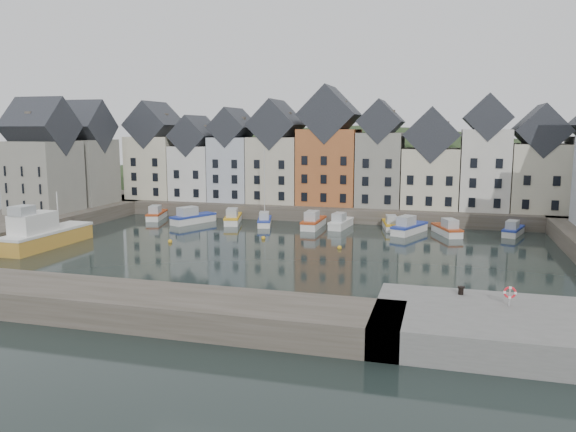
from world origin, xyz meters
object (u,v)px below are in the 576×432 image
at_px(boat_a, 156,214).
at_px(mooring_bollard, 461,290).
at_px(boat_d, 264,220).
at_px(large_vessel, 43,235).
at_px(life_ring_post, 510,293).

bearing_deg(boat_a, mooring_bollard, -53.97).
bearing_deg(boat_d, large_vessel, -148.64).
xyz_separation_m(large_vessel, life_ring_post, (47.98, -14.94, 1.35)).
bearing_deg(boat_d, mooring_bollard, -68.64).
xyz_separation_m(boat_d, mooring_bollard, (25.42, -34.00, 1.61)).
height_order(large_vessel, life_ring_post, large_vessel).
distance_m(boat_a, boat_d, 17.29).
relative_size(boat_d, mooring_bollard, 19.35).
relative_size(large_vessel, mooring_bollard, 22.16).
bearing_deg(boat_a, large_vessel, -110.80).
distance_m(boat_a, life_ring_post, 58.62).
relative_size(boat_a, life_ring_post, 4.91).
distance_m(boat_d, life_ring_post, 45.74).
height_order(boat_a, mooring_bollard, mooring_bollard).
distance_m(boat_d, large_vessel, 28.62).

